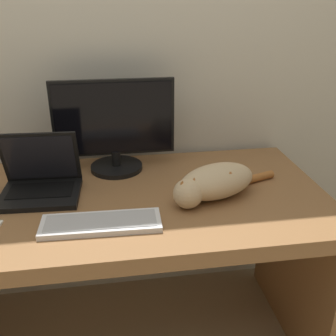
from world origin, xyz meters
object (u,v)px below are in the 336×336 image
Objects in this scene: external_keyboard at (101,223)px; cat at (214,182)px; monitor at (114,128)px; laptop at (40,182)px.

cat is at bearing 19.83° from external_keyboard.
monitor reaches higher than external_keyboard.
monitor is at bearing 35.40° from laptop.
monitor reaches higher than laptop.
monitor is at bearing 118.82° from cat.
external_keyboard is (0.23, -0.27, -0.04)m from laptop.
laptop is 0.67× the size of cat.
external_keyboard is 0.45m from cat.
laptop is 0.76× the size of external_keyboard.
monitor is 0.38m from laptop.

